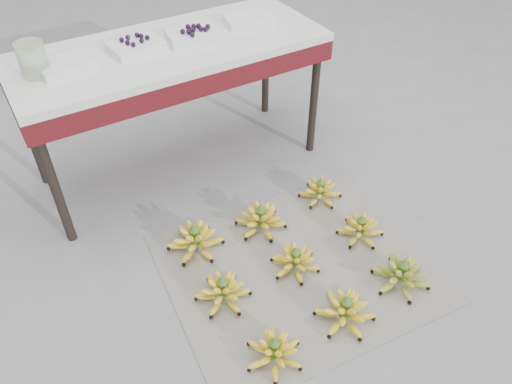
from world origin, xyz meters
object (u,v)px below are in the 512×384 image
bunch_mid_left (223,291)px  tray_far_left (66,65)px  tray_left (136,46)px  bunch_front_right (401,275)px  bunch_back_left (195,240)px  newspaper_mat (299,268)px  vendor_table (171,60)px  glass_jar (33,59)px  bunch_mid_center (295,261)px  tray_far_right (248,19)px  tray_right (194,35)px  bunch_front_center (345,311)px  bunch_mid_right (360,229)px  bunch_front_left (274,352)px  bunch_back_center (261,220)px  bunch_back_right (320,191)px

bunch_mid_left → tray_far_left: size_ratio=1.17×
tray_far_left → tray_left: size_ratio=1.00×
bunch_front_right → bunch_back_left: bunch_back_left is taller
newspaper_mat → vendor_table: bearing=97.2°
tray_left → glass_jar: bearing=-178.5°
bunch_mid_center → tray_far_right: tray_far_right is taller
bunch_mid_center → tray_right: tray_right is taller
bunch_front_center → tray_far_left: bearing=93.8°
bunch_back_left → tray_right: size_ratio=1.23×
newspaper_mat → bunch_mid_right: size_ratio=4.25×
tray_far_left → tray_right: (0.66, -0.02, 0.00)m
tray_far_left → bunch_front_left: bearing=-78.4°
bunch_front_center → bunch_front_right: 0.36m
tray_left → newspaper_mat: bearing=-74.5°
bunch_back_left → vendor_table: 0.95m
bunch_mid_left → bunch_back_center: 0.50m
bunch_front_left → bunch_front_right: bearing=5.3°
bunch_front_center → bunch_mid_center: bearing=71.7°
bunch_mid_right → bunch_front_right: bearing=-112.5°
newspaper_mat → tray_far_right: tray_far_right is taller
bunch_mid_right → bunch_back_center: bunch_back_center is taller
bunch_front_left → bunch_back_right: 1.05m
bunch_back_center → tray_far_left: (-0.64, 0.72, 0.74)m
bunch_front_left → newspaper_mat: bearing=46.6°
tray_far_left → bunch_back_left: bearing=-67.2°
bunch_front_right → tray_right: size_ratio=0.95×
bunch_front_center → tray_right: bearing=68.5°
vendor_table → tray_right: bearing=-7.5°
bunch_back_left → tray_left: bearing=61.1°
newspaper_mat → bunch_back_center: size_ratio=3.83×
bunch_back_right → tray_far_left: 1.47m
bunch_mid_right → glass_jar: (-1.19, 1.05, 0.81)m
glass_jar → bunch_back_left: bearing=-58.7°
bunch_back_left → tray_left: tray_left is taller
bunch_mid_left → tray_right: bearing=49.6°
newspaper_mat → bunch_mid_left: size_ratio=3.88×
newspaper_mat → vendor_table: 1.27m
tray_far_right → glass_jar: 1.14m
newspaper_mat → glass_jar: glass_jar is taller
vendor_table → tray_right: size_ratio=5.45×
bunch_mid_center → tray_far_left: tray_far_left is taller
bunch_back_right → glass_jar: 1.60m
bunch_front_center → bunch_mid_right: size_ratio=1.17×
tray_far_left → tray_far_right: bearing=1.1°
bunch_front_left → bunch_front_center: 0.37m
bunch_mid_right → tray_far_right: tray_far_right is taller
bunch_front_center → glass_jar: glass_jar is taller
tray_left → bunch_back_center: bearing=-68.8°
bunch_mid_center → tray_far_right: bearing=67.3°
bunch_front_left → bunch_back_left: bunch_back_left is taller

